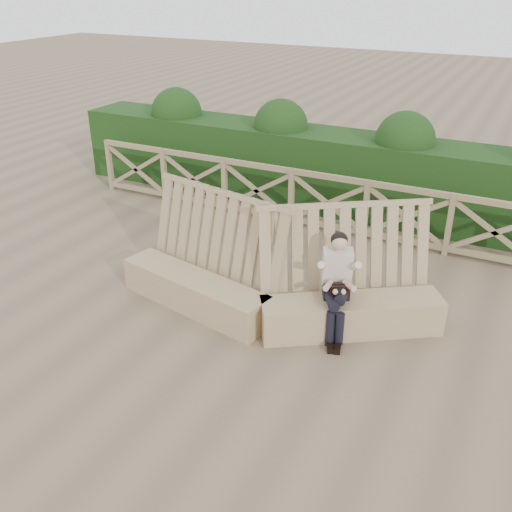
% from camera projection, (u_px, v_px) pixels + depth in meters
% --- Properties ---
extents(ground, '(60.00, 60.00, 0.00)m').
position_uv_depth(ground, '(234.00, 325.00, 7.77)').
color(ground, brown).
rests_on(ground, ground).
extents(bench, '(4.52, 1.97, 1.62)m').
position_uv_depth(bench, '(272.00, 290.00, 7.80)').
color(bench, '#907652').
rests_on(bench, ground).
extents(woman, '(0.56, 0.85, 1.40)m').
position_uv_depth(woman, '(337.00, 281.00, 7.29)').
color(woman, black).
rests_on(woman, ground).
extents(guardrail, '(10.10, 0.09, 1.10)m').
position_uv_depth(guardrail, '(327.00, 203.00, 10.30)').
color(guardrail, '#7D6648').
rests_on(guardrail, ground).
extents(hedge, '(12.00, 1.20, 1.50)m').
position_uv_depth(hedge, '(349.00, 174.00, 11.17)').
color(hedge, black).
rests_on(hedge, ground).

